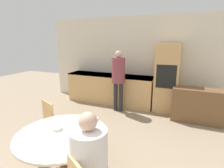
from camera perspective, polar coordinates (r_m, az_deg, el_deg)
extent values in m
cube|color=silver|center=(5.33, 9.13, 7.29)|extent=(6.04, 0.05, 2.60)
cube|color=tan|center=(5.43, -0.73, -1.58)|extent=(2.66, 0.60, 0.90)
cube|color=black|center=(5.33, -0.75, 2.91)|extent=(2.66, 0.60, 0.03)
cube|color=tan|center=(4.93, 17.49, 1.84)|extent=(0.61, 0.58, 1.84)
cube|color=black|center=(4.62, 17.22, 2.25)|extent=(0.49, 0.01, 0.60)
cube|color=brown|center=(4.66, 25.97, -6.25)|extent=(1.13, 0.45, 0.81)
cylinder|color=brown|center=(2.67, -15.34, -22.25)|extent=(0.13, 0.13, 0.69)
cylinder|color=beige|center=(2.48, -15.89, -15.47)|extent=(1.20, 1.20, 0.03)
cylinder|color=tan|center=(3.50, -26.01, -16.23)|extent=(0.04, 0.04, 0.45)
cylinder|color=tan|center=(3.23, -24.13, -18.65)|extent=(0.04, 0.04, 0.45)
cylinder|color=tan|center=(3.59, -21.01, -14.94)|extent=(0.04, 0.04, 0.45)
cylinder|color=tan|center=(3.33, -18.74, -17.14)|extent=(0.04, 0.04, 0.45)
cube|color=tan|center=(3.30, -22.86, -13.17)|extent=(0.53, 0.53, 0.02)
cube|color=tan|center=(3.27, -20.18, -8.94)|extent=(0.36, 0.18, 0.42)
cylinder|color=silver|center=(1.84, -7.51, -21.81)|extent=(0.37, 0.37, 0.52)
sphere|color=tan|center=(1.66, -7.90, -11.99)|extent=(0.18, 0.18, 0.18)
cylinder|color=#262628|center=(4.85, 1.16, -4.07)|extent=(0.11, 0.11, 0.81)
cylinder|color=#262628|center=(4.80, 2.91, -4.28)|extent=(0.11, 0.11, 0.81)
cylinder|color=brown|center=(4.64, 2.11, 4.52)|extent=(0.35, 0.35, 0.67)
sphere|color=beige|center=(4.59, 2.16, 9.76)|extent=(0.18, 0.18, 0.18)
cylinder|color=silver|center=(2.64, -5.13, -11.75)|extent=(0.07, 0.07, 0.08)
cylinder|color=silver|center=(2.57, -17.54, -13.59)|extent=(0.14, 0.14, 0.04)
cylinder|color=white|center=(2.12, -11.89, -19.59)|extent=(0.15, 0.15, 0.04)
cylinder|color=white|center=(2.52, -11.17, -13.84)|extent=(0.12, 0.12, 0.04)
cylinder|color=white|center=(2.20, -4.21, -17.42)|extent=(0.03, 0.03, 0.07)
cylinder|color=silver|center=(2.18, -4.23, -16.44)|extent=(0.03, 0.03, 0.01)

